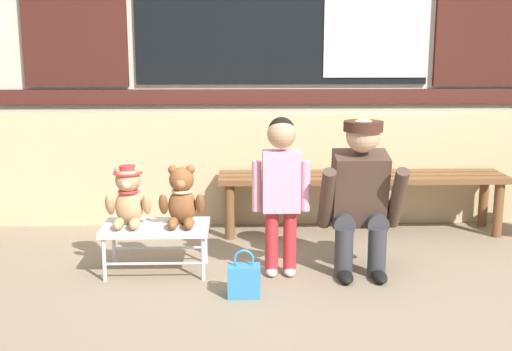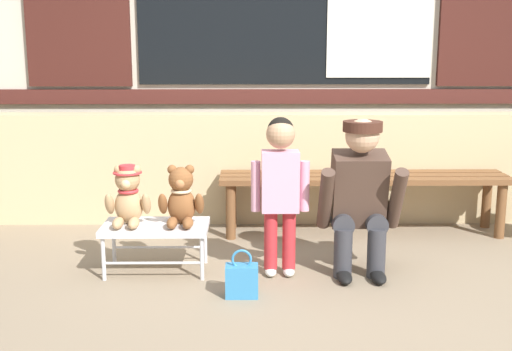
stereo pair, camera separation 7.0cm
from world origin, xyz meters
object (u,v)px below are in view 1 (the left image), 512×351
Objects in this scene: adult_crouching at (361,196)px; small_display_bench at (156,230)px; teddy_bear_with_hat at (128,197)px; child_standing at (281,179)px; handbag_on_ground at (244,280)px; wooden_bench_long at (362,183)px; teddy_bear_plain at (182,198)px.

small_display_bench is at bearing 178.49° from adult_crouching.
adult_crouching reaches higher than teddy_bear_with_hat.
child_standing is at bearing -4.30° from teddy_bear_with_hat.
handbag_on_ground is (0.69, -0.41, -0.38)m from teddy_bear_with_hat.
wooden_bench_long is at bearing 78.60° from adult_crouching.
wooden_bench_long is 5.78× the size of teddy_bear_with_hat.
small_display_bench is 1.76× the size of teddy_bear_plain.
handbag_on_ground is (0.53, -0.41, -0.17)m from small_display_bench.
teddy_bear_with_hat reaches higher than wooden_bench_long.
teddy_bear_with_hat is at bearing -152.76° from wooden_bench_long.
adult_crouching is (1.40, -0.03, 0.01)m from teddy_bear_with_hat.
small_display_bench is 1.76× the size of teddy_bear_with_hat.
wooden_bench_long is at bearing 29.89° from small_display_bench.
child_standing reaches higher than teddy_bear_plain.
wooden_bench_long is 2.21× the size of adult_crouching.
wooden_bench_long is at bearing 32.92° from teddy_bear_plain.
adult_crouching reaches higher than small_display_bench.
teddy_bear_with_hat is (-1.57, -0.81, 0.10)m from wooden_bench_long.
teddy_bear_with_hat is (-0.16, 0.00, 0.21)m from small_display_bench.
teddy_bear_plain is at bearing 131.91° from handbag_on_ground.
wooden_bench_long is 1.63m from small_display_bench.
adult_crouching is at bearing 27.89° from handbag_on_ground.
child_standing is (0.75, -0.07, 0.33)m from small_display_bench.
small_display_bench is 1.26m from adult_crouching.
handbag_on_ground is at bearing -37.74° from small_display_bench.
adult_crouching is 3.49× the size of handbag_on_ground.
child_standing is 1.01× the size of adult_crouching.
teddy_bear_with_hat is at bearing 179.87° from teddy_bear_plain.
wooden_bench_long reaches higher than small_display_bench.
handbag_on_ground is (-0.88, -1.22, -0.28)m from wooden_bench_long.
wooden_bench_long is 5.78× the size of teddy_bear_plain.
teddy_bear_plain is 0.38× the size of adult_crouching.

